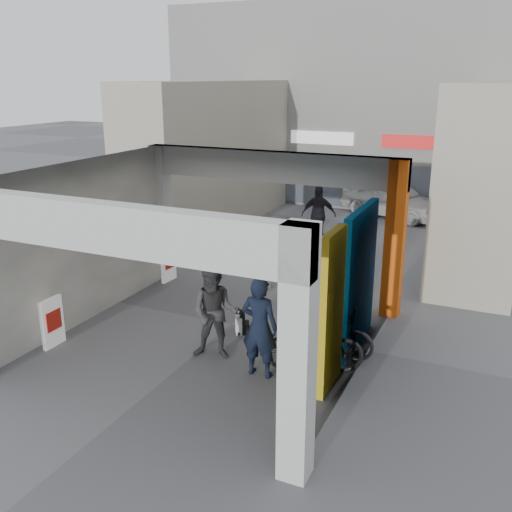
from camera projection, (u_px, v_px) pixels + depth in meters
The scene contains 21 objects.
ground at pixel (231, 324), 12.36m from camera, with size 90.00×90.00×0.00m, color #5C5C61.
arcade_canopy at pixel (235, 234), 10.74m from camera, with size 6.40×6.45×6.40m.
far_building at pixel (385, 106), 23.29m from camera, with size 18.00×4.08×8.00m.
plaza_bldg_left at pixel (213, 155), 19.89m from camera, with size 2.00×9.00×5.00m, color #A59F89.
plaza_bldg_right at pixel (489, 173), 16.32m from camera, with size 2.00×9.00×5.00m, color #A59F89.
bollard_left at pixel (220, 262), 15.04m from camera, with size 0.09×0.09×0.91m, color gray.
bollard_center at pixel (271, 271), 14.38m from camera, with size 0.09×0.09×0.88m, color gray.
bollard_right at pixel (339, 282), 13.56m from camera, with size 0.09×0.09×0.94m, color gray.
advert_board_near at pixel (52, 322), 11.24m from camera, with size 0.10×0.55×1.00m.
advert_board_far at pixel (168, 262), 14.86m from camera, with size 0.13×0.55×1.00m.
cafe_set at pixel (261, 240), 17.71m from camera, with size 1.32×1.07×0.80m.
produce_stand at pixel (252, 234), 18.26m from camera, with size 1.14×0.62×0.75m.
crate_stack at pixel (344, 231), 18.78m from camera, with size 0.54×0.47×0.56m.
border_collie at pixel (241, 323), 11.84m from camera, with size 0.22×0.43×0.60m.
man_with_dog at pixel (260, 327), 10.00m from camera, with size 0.68×0.45×1.86m, color black.
man_back_turned at pixel (215, 313), 10.66m from camera, with size 0.89×0.69×1.83m, color #363638.
man_elderly at pixel (328, 283), 12.48m from camera, with size 0.80×0.52×1.64m, color #51699E.
man_crates at pixel (319, 215), 18.14m from camera, with size 1.09×0.45×1.86m, color black.
bicycle_front at pixel (326, 332), 10.84m from camera, with size 0.64×1.84×0.97m, color black.
bicycle_rear at pixel (314, 345), 10.23m from camera, with size 0.50×1.78×1.07m, color black.
white_van at pixel (393, 198), 21.69m from camera, with size 1.65×4.11×1.40m, color silver.
Camera 1 is at (5.21, -10.08, 5.13)m, focal length 40.00 mm.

